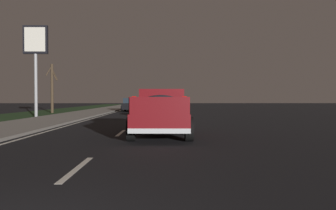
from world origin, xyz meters
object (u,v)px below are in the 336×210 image
(sedan_white, at_px, (161,107))
(bare_tree_far, at_px, (52,87))
(pickup_truck, at_px, (161,111))
(gas_price_sign, at_px, (36,48))
(sedan_black, at_px, (131,105))

(sedan_white, height_order, bare_tree_far, bare_tree_far)
(sedan_white, bearing_deg, pickup_truck, -179.42)
(gas_price_sign, bearing_deg, sedan_white, -91.56)
(sedan_white, bearing_deg, gas_price_sign, 88.44)
(gas_price_sign, height_order, bare_tree_far, gas_price_sign)
(sedan_black, height_order, bare_tree_far, bare_tree_far)
(gas_price_sign, bearing_deg, bare_tree_far, 10.87)
(pickup_truck, xyz_separation_m, bare_tree_far, (19.76, 11.38, 1.67))
(sedan_black, xyz_separation_m, gas_price_sign, (-11.22, 6.33, 4.62))
(pickup_truck, bearing_deg, bare_tree_far, 29.94)
(bare_tree_far, bearing_deg, sedan_white, -125.72)
(pickup_truck, xyz_separation_m, sedan_white, (11.66, 0.12, -0.20))
(pickup_truck, relative_size, gas_price_sign, 0.76)
(sedan_white, height_order, sedan_black, same)
(pickup_truck, bearing_deg, gas_price_sign, 39.62)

